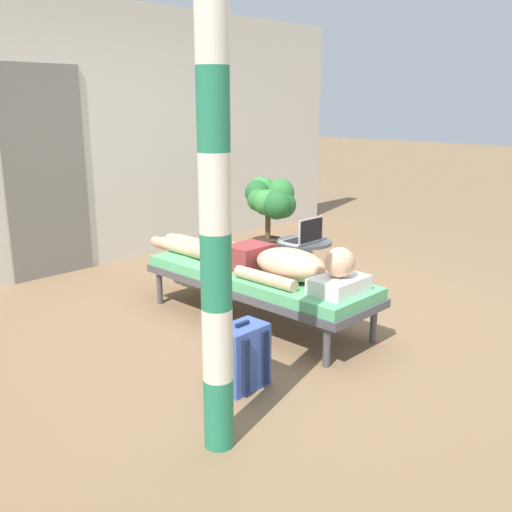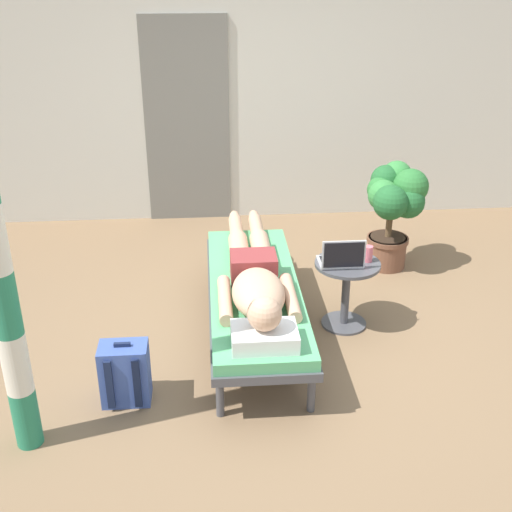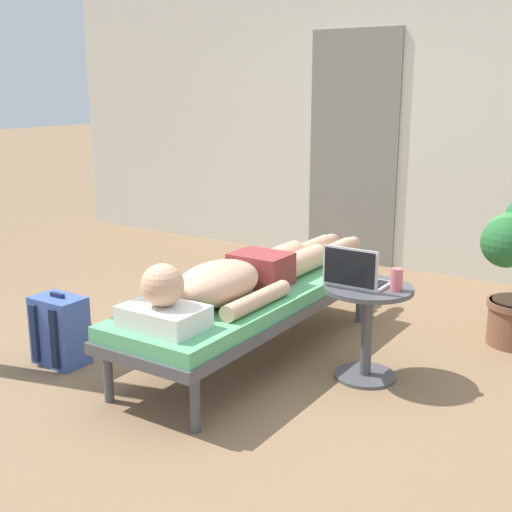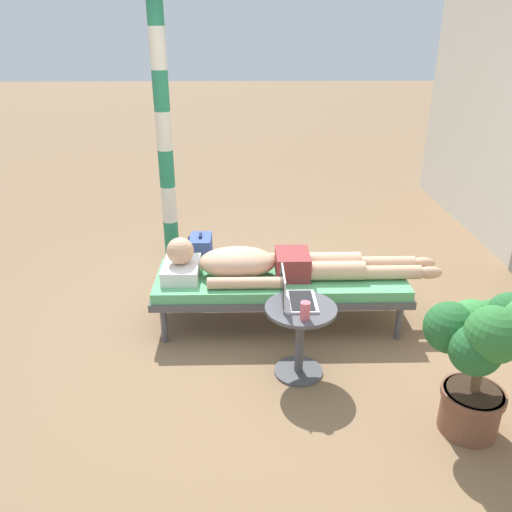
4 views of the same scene
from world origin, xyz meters
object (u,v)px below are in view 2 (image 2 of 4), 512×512
object	(u,v)px
lounge_chair	(254,293)
side_table	(346,283)
drink_glass	(368,254)
person_reclining	(256,279)
laptop	(341,259)
potted_plant	(394,204)
backpack	(125,373)

from	to	relation	value
lounge_chair	side_table	xyz separation A→B (m)	(0.69, 0.09, 0.01)
lounge_chair	drink_glass	world-z (taller)	drink_glass
lounge_chair	side_table	bearing A→B (deg)	7.48
person_reclining	drink_glass	xyz separation A→B (m)	(0.84, 0.20, 0.07)
person_reclining	side_table	xyz separation A→B (m)	(0.69, 0.19, -0.16)
person_reclining	lounge_chair	bearing A→B (deg)	90.00
drink_glass	side_table	bearing A→B (deg)	-176.72
drink_glass	laptop	bearing A→B (deg)	-164.08
person_reclining	laptop	world-z (taller)	laptop
lounge_chair	potted_plant	world-z (taller)	potted_plant
person_reclining	side_table	bearing A→B (deg)	15.31
lounge_chair	backpack	size ratio (longest dim) A/B	4.70
person_reclining	laptop	distance (m)	0.65
person_reclining	laptop	bearing A→B (deg)	12.32
backpack	side_table	bearing A→B (deg)	26.82
laptop	potted_plant	distance (m)	1.19
drink_glass	potted_plant	size ratio (longest dim) A/B	0.13
person_reclining	drink_glass	bearing A→B (deg)	13.23
laptop	drink_glass	bearing A→B (deg)	15.92
person_reclining	potted_plant	distance (m)	1.71
side_table	person_reclining	bearing A→B (deg)	-164.69
potted_plant	side_table	bearing A→B (deg)	-122.13
lounge_chair	backpack	bearing A→B (deg)	-141.20
drink_glass	potted_plant	bearing A→B (deg)	64.68
side_table	laptop	distance (m)	0.24
side_table	backpack	world-z (taller)	side_table
laptop	backpack	size ratio (longest dim) A/B	0.73
laptop	potted_plant	world-z (taller)	potted_plant
side_table	backpack	xyz separation A→B (m)	(-1.55, -0.78, -0.16)
lounge_chair	drink_glass	xyz separation A→B (m)	(0.84, 0.10, 0.24)
side_table	laptop	size ratio (longest dim) A/B	1.69
lounge_chair	laptop	size ratio (longest dim) A/B	6.43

